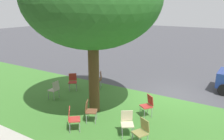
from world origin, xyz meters
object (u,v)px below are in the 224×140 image
(chair_3, at_px, (99,78))
(chair_7, at_px, (127,121))
(chair_1, at_px, (90,109))
(chair_5, at_px, (142,130))
(chair_2, at_px, (148,104))
(chair_0, at_px, (73,80))
(chair_4, at_px, (72,117))
(chair_6, at_px, (54,89))

(chair_3, distance_m, chair_7, 5.00)
(chair_1, distance_m, chair_5, 2.35)
(chair_2, bearing_deg, chair_1, 44.12)
(chair_3, bearing_deg, chair_2, 154.16)
(chair_0, height_order, chair_1, same)
(chair_3, bearing_deg, chair_1, 120.15)
(chair_4, distance_m, chair_7, 1.93)
(chair_4, distance_m, chair_5, 2.49)
(chair_1, height_order, chair_3, same)
(chair_2, bearing_deg, chair_5, 108.66)
(chair_4, height_order, chair_6, same)
(chair_6, distance_m, chair_7, 4.56)
(chair_6, bearing_deg, chair_4, 146.78)
(chair_1, height_order, chair_4, same)
(chair_0, distance_m, chair_6, 1.41)
(chair_3, xyz_separation_m, chair_6, (0.84, 2.46, 0.00))
(chair_1, relative_size, chair_7, 1.00)
(chair_2, height_order, chair_4, same)
(chair_4, bearing_deg, chair_0, -48.55)
(chair_1, xyz_separation_m, chair_5, (-2.32, 0.32, 0.00))
(chair_4, bearing_deg, chair_1, -97.61)
(chair_4, relative_size, chair_5, 1.00)
(chair_4, bearing_deg, chair_3, -66.34)
(chair_3, height_order, chair_6, same)
(chair_4, bearing_deg, chair_5, -167.87)
(chair_6, bearing_deg, chair_1, 161.89)
(chair_5, bearing_deg, chair_2, -71.34)
(chair_2, relative_size, chair_6, 1.00)
(chair_2, bearing_deg, chair_0, -8.72)
(chair_3, relative_size, chair_4, 1.00)
(chair_4, xyz_separation_m, chair_5, (-2.44, -0.52, 0.00))
(chair_0, bearing_deg, chair_1, 141.39)
(chair_5, height_order, chair_6, same)
(chair_0, relative_size, chair_5, 1.00)
(chair_5, relative_size, chair_7, 1.00)
(chair_0, distance_m, chair_3, 1.42)
(chair_3, height_order, chair_5, same)
(chair_0, bearing_deg, chair_5, 153.21)
(chair_1, height_order, chair_6, same)
(chair_4, relative_size, chair_6, 1.00)
(chair_5, xyz_separation_m, chair_6, (5.12, -1.23, 0.00))
(chair_1, distance_m, chair_6, 2.94)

